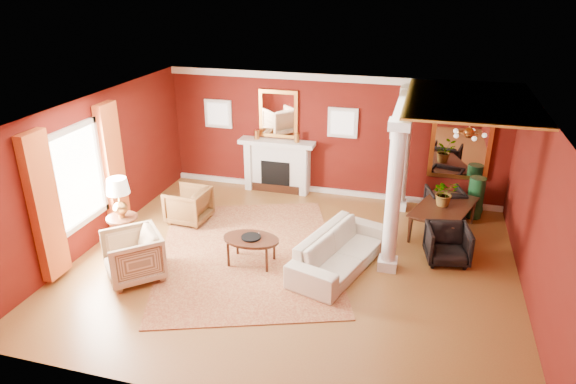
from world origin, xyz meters
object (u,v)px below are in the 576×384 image
(armchair_stripe, at_px, (133,254))
(sofa, at_px, (340,245))
(dining_table, at_px, (445,212))
(armchair_leopard, at_px, (188,204))
(coffee_table, at_px, (251,240))
(side_table, at_px, (120,202))

(armchair_stripe, bearing_deg, sofa, 67.75)
(dining_table, bearing_deg, armchair_leopard, 118.52)
(coffee_table, bearing_deg, armchair_stripe, -151.41)
(armchair_leopard, bearing_deg, dining_table, 102.85)
(sofa, xyz_separation_m, side_table, (-4.17, -0.44, 0.53))
(side_table, bearing_deg, coffee_table, 3.11)
(armchair_stripe, xyz_separation_m, coffee_table, (1.84, 1.00, 0.01))
(coffee_table, relative_size, side_table, 0.71)
(dining_table, bearing_deg, side_table, 130.33)
(armchair_leopard, relative_size, side_table, 0.57)
(coffee_table, height_order, dining_table, dining_table)
(sofa, height_order, dining_table, dining_table)
(armchair_leopard, distance_m, armchair_stripe, 2.31)
(armchair_stripe, height_order, dining_table, dining_table)
(armchair_leopard, xyz_separation_m, dining_table, (5.33, 0.89, 0.06))
(side_table, bearing_deg, armchair_stripe, -49.83)
(armchair_leopard, relative_size, dining_table, 0.49)
(sofa, distance_m, coffee_table, 1.63)
(armchair_stripe, bearing_deg, armchair_leopard, 138.42)
(coffee_table, bearing_deg, sofa, 10.56)
(sofa, height_order, armchair_stripe, armchair_stripe)
(armchair_stripe, bearing_deg, side_table, 177.22)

